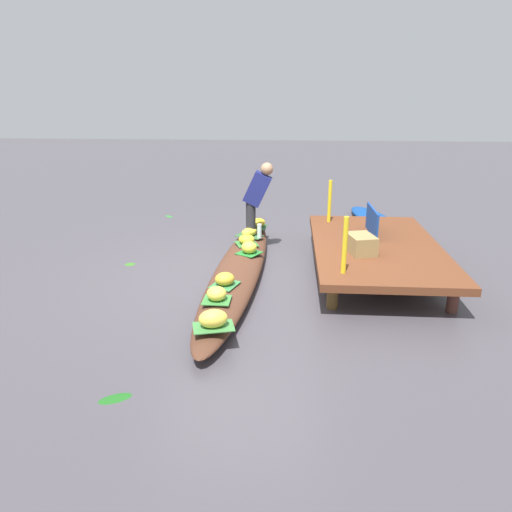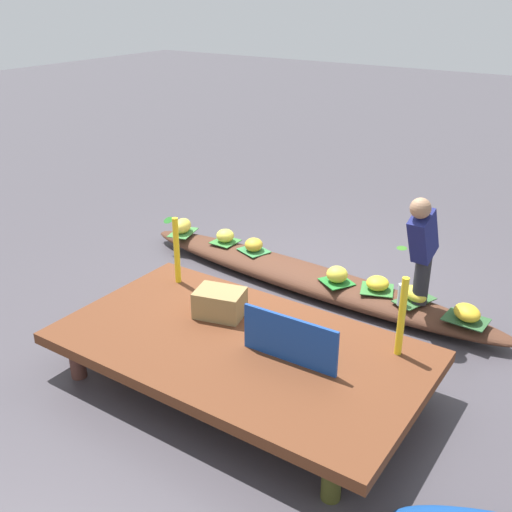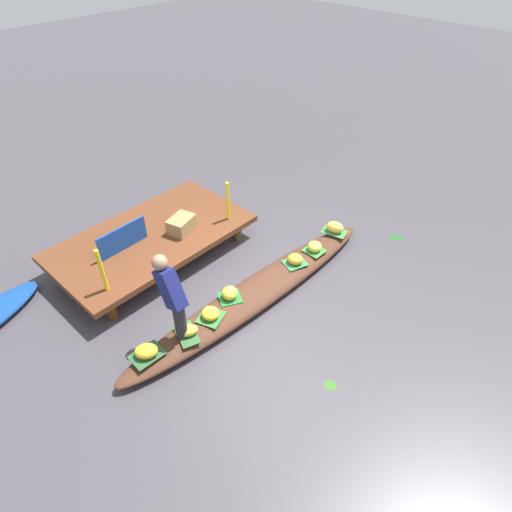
% 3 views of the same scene
% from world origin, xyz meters
% --- Properties ---
extents(canal_water, '(40.00, 40.00, 0.00)m').
position_xyz_m(canal_water, '(0.00, 0.00, 0.00)').
color(canal_water, '#454148').
rests_on(canal_water, ground).
extents(dock_platform, '(3.20, 1.80, 0.44)m').
position_xyz_m(dock_platform, '(-0.42, 1.97, 0.38)').
color(dock_platform, brown).
rests_on(dock_platform, ground).
extents(vendor_boat, '(4.81, 0.89, 0.24)m').
position_xyz_m(vendor_boat, '(0.00, 0.00, 0.12)').
color(vendor_boat, '#4F2E1F').
rests_on(vendor_boat, ground).
extents(leaf_mat_0, '(0.37, 0.47, 0.01)m').
position_xyz_m(leaf_mat_0, '(1.93, -0.05, 0.25)').
color(leaf_mat_0, '#3E7E3D').
rests_on(leaf_mat_0, vendor_boat).
extents(banana_bunch_0, '(0.29, 0.34, 0.19)m').
position_xyz_m(banana_bunch_0, '(1.93, -0.05, 0.34)').
color(banana_bunch_0, yellow).
rests_on(banana_bunch_0, vendor_boat).
extents(leaf_mat_1, '(0.30, 0.32, 0.01)m').
position_xyz_m(leaf_mat_1, '(1.28, -0.11, 0.25)').
color(leaf_mat_1, '#377D37').
rests_on(leaf_mat_1, vendor_boat).
extents(banana_bunch_1, '(0.32, 0.32, 0.17)m').
position_xyz_m(banana_bunch_1, '(1.28, -0.11, 0.33)').
color(banana_bunch_1, '#E9DB49').
rests_on(banana_bunch_1, vendor_boat).
extents(leaf_mat_2, '(0.38, 0.49, 0.01)m').
position_xyz_m(leaf_mat_2, '(-1.29, 0.05, 0.25)').
color(leaf_mat_2, '#335F32').
rests_on(leaf_mat_2, vendor_boat).
extents(banana_bunch_2, '(0.36, 0.34, 0.15)m').
position_xyz_m(banana_bunch_2, '(-1.29, 0.05, 0.32)').
color(banana_bunch_2, yellow).
rests_on(banana_bunch_2, vendor_boat).
extents(leaf_mat_3, '(0.43, 0.42, 0.01)m').
position_xyz_m(leaf_mat_3, '(-0.87, 0.04, 0.25)').
color(leaf_mat_3, '#347434').
rests_on(leaf_mat_3, vendor_boat).
extents(banana_bunch_3, '(0.27, 0.27, 0.15)m').
position_xyz_m(banana_bunch_3, '(-0.87, 0.04, 0.32)').
color(banana_bunch_3, yellow).
rests_on(banana_bunch_3, vendor_boat).
extents(leaf_mat_4, '(0.43, 0.42, 0.01)m').
position_xyz_m(leaf_mat_4, '(-0.42, 0.12, 0.25)').
color(leaf_mat_4, '#23752C').
rests_on(leaf_mat_4, vendor_boat).
extents(banana_bunch_4, '(0.31, 0.30, 0.18)m').
position_xyz_m(banana_bunch_4, '(-0.42, 0.12, 0.34)').
color(banana_bunch_4, yellow).
rests_on(banana_bunch_4, vendor_boat).
extents(leaf_mat_5, '(0.42, 0.39, 0.01)m').
position_xyz_m(leaf_mat_5, '(0.82, -0.08, 0.25)').
color(leaf_mat_5, '#357D42').
rests_on(leaf_mat_5, vendor_boat).
extents(banana_bunch_5, '(0.32, 0.33, 0.16)m').
position_xyz_m(banana_bunch_5, '(0.82, -0.08, 0.33)').
color(banana_bunch_5, gold).
rests_on(banana_bunch_5, vendor_boat).
extents(leaf_mat_6, '(0.43, 0.32, 0.01)m').
position_xyz_m(leaf_mat_6, '(-1.86, 0.15, 0.25)').
color(leaf_mat_6, '#2C572F').
rests_on(leaf_mat_6, vendor_boat).
extents(banana_bunch_6, '(0.37, 0.36, 0.16)m').
position_xyz_m(banana_bunch_6, '(-1.86, 0.15, 0.33)').
color(banana_bunch_6, gold).
rests_on(banana_bunch_6, vendor_boat).
extents(vendor_person, '(0.21, 0.49, 1.21)m').
position_xyz_m(vendor_person, '(-1.34, 0.17, 0.94)').
color(vendor_person, '#28282D').
rests_on(vendor_person, vendor_boat).
extents(water_bottle, '(0.07, 0.07, 0.24)m').
position_xyz_m(water_bottle, '(-1.20, 0.22, 0.36)').
color(water_bottle, silver).
rests_on(water_bottle, vendor_boat).
extents(market_banner, '(0.86, 0.05, 0.41)m').
position_xyz_m(market_banner, '(-0.92, 1.97, 0.64)').
color(market_banner, '#173F92').
rests_on(market_banner, dock_platform).
extents(railing_post_west, '(0.06, 0.06, 0.70)m').
position_xyz_m(railing_post_west, '(-1.62, 1.37, 0.79)').
color(railing_post_west, yellow).
rests_on(railing_post_west, dock_platform).
extents(railing_post_east, '(0.06, 0.06, 0.70)m').
position_xyz_m(railing_post_east, '(0.78, 1.37, 0.79)').
color(railing_post_east, yellow).
rests_on(railing_post_east, dock_platform).
extents(produce_crate, '(0.51, 0.42, 0.25)m').
position_xyz_m(produce_crate, '(0.01, 1.68, 0.56)').
color(produce_crate, '#967C4A').
rests_on(produce_crate, dock_platform).
extents(drifting_plant_0, '(0.26, 0.32, 0.01)m').
position_xyz_m(drifting_plant_0, '(2.84, -0.78, 0.00)').
color(drifting_plant_0, '#1D5D1C').
rests_on(drifting_plant_0, ground).
extents(drifting_plant_1, '(0.17, 0.19, 0.01)m').
position_xyz_m(drifting_plant_1, '(-0.48, -1.73, 0.00)').
color(drifting_plant_1, '#346F21').
rests_on(drifting_plant_1, ground).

